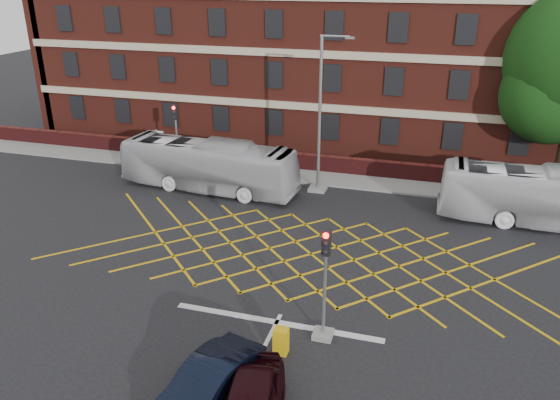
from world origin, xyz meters
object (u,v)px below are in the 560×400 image
(street_lamp, at_px, (320,141))
(bus_left, at_px, (208,166))
(car_navy, at_px, (208,385))
(utility_cabinet, at_px, (281,341))
(traffic_light_near, at_px, (324,295))
(traffic_light_far, at_px, (177,143))
(direction_signs, at_px, (157,141))
(bus_right, at_px, (550,197))

(street_lamp, bearing_deg, bus_left, -165.38)
(car_navy, xyz_separation_m, utility_cabinet, (1.43, 2.88, -0.22))
(traffic_light_near, relative_size, traffic_light_far, 1.00)
(car_navy, height_order, direction_signs, direction_signs)
(utility_cabinet, bearing_deg, traffic_light_near, 46.66)
(traffic_light_near, distance_m, utility_cabinet, 2.16)
(street_lamp, xyz_separation_m, direction_signs, (-11.74, 2.21, -1.69))
(car_navy, height_order, street_lamp, street_lamp)
(street_lamp, bearing_deg, bus_right, -5.96)
(direction_signs, distance_m, utility_cabinet, 21.97)
(traffic_light_near, bearing_deg, utility_cabinet, -133.34)
(bus_right, distance_m, car_navy, 20.19)
(utility_cabinet, bearing_deg, street_lamp, 97.71)
(car_navy, distance_m, traffic_light_far, 21.42)
(traffic_light_far, relative_size, street_lamp, 0.48)
(car_navy, relative_size, direction_signs, 1.96)
(traffic_light_near, distance_m, direction_signs, 21.78)
(bus_left, bearing_deg, utility_cabinet, -142.89)
(bus_right, relative_size, car_navy, 2.50)
(traffic_light_far, height_order, street_lamp, street_lamp)
(street_lamp, height_order, direction_signs, street_lamp)
(bus_left, height_order, street_lamp, street_lamp)
(bus_left, distance_m, utility_cabinet, 15.68)
(bus_left, distance_m, direction_signs, 6.67)
(street_lamp, relative_size, direction_signs, 4.05)
(bus_right, height_order, utility_cabinet, bus_right)
(bus_left, height_order, traffic_light_far, traffic_light_far)
(bus_right, bearing_deg, bus_left, 91.14)
(bus_left, distance_m, traffic_light_far, 4.26)
(traffic_light_near, bearing_deg, street_lamp, 103.26)
(bus_left, bearing_deg, car_navy, -151.89)
(car_navy, distance_m, traffic_light_near, 5.02)
(car_navy, xyz_separation_m, traffic_light_near, (2.63, 4.15, 1.05))
(bus_right, xyz_separation_m, utility_cabinet, (-10.18, -13.62, -1.02))
(utility_cabinet, bearing_deg, bus_left, 122.11)
(bus_right, distance_m, utility_cabinet, 17.03)
(street_lamp, bearing_deg, utility_cabinet, -82.29)
(street_lamp, bearing_deg, car_navy, -88.12)
(direction_signs, height_order, utility_cabinet, direction_signs)
(direction_signs, relative_size, utility_cabinet, 2.27)
(bus_right, height_order, direction_signs, bus_right)
(bus_left, distance_m, traffic_light_near, 15.30)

